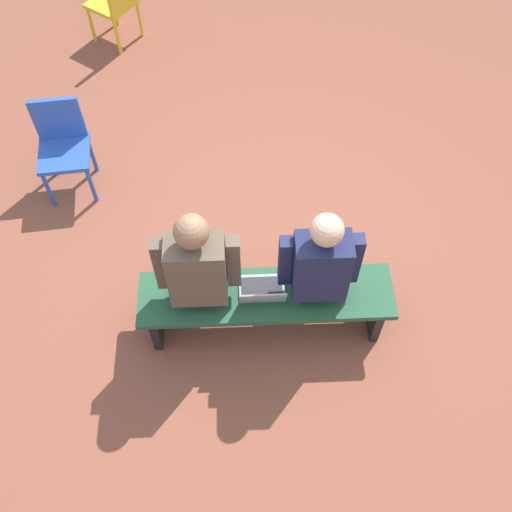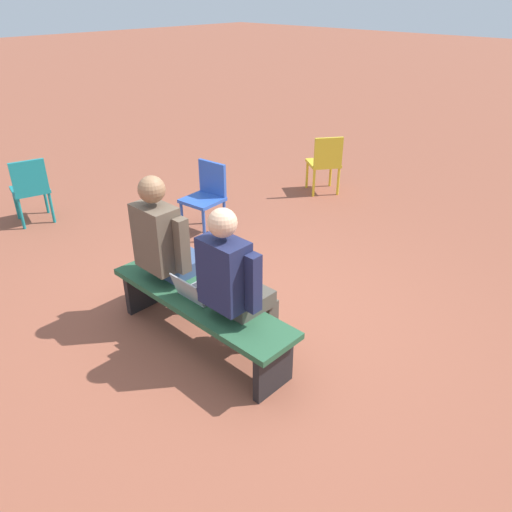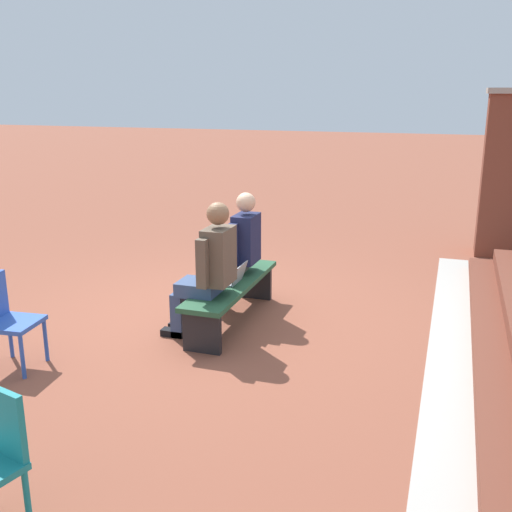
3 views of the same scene
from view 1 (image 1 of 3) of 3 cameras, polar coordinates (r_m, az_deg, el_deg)
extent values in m
plane|color=brown|center=(4.77, 1.27, -2.69)|extent=(60.00, 60.00, 0.00)
cube|color=#285638|center=(4.22, 0.97, -3.78)|extent=(1.80, 0.44, 0.05)
cube|color=black|center=(4.52, 11.14, -4.78)|extent=(0.06, 0.37, 0.40)
cube|color=black|center=(4.46, -9.43, -5.56)|extent=(0.06, 0.37, 0.40)
cube|color=#4C473D|center=(4.27, 5.52, -1.09)|extent=(0.32, 0.38, 0.13)
cube|color=#4C473D|center=(4.62, 6.07, -0.97)|extent=(0.10, 0.11, 0.45)
cube|color=black|center=(4.81, 5.80, -1.65)|extent=(0.10, 0.23, 0.07)
cube|color=#4C473D|center=(4.60, 3.96, -1.05)|extent=(0.10, 0.11, 0.45)
cube|color=black|center=(4.79, 3.78, -1.73)|extent=(0.10, 0.23, 0.07)
cube|color=#1E2347|center=(3.88, 6.21, -1.01)|extent=(0.36, 0.23, 0.53)
cube|color=maroon|center=(3.98, 5.98, 0.12)|extent=(0.05, 0.01, 0.32)
cube|color=#1E2347|center=(3.97, 9.33, -0.24)|extent=(0.09, 0.09, 0.45)
cube|color=#1E2347|center=(3.91, 2.79, -0.47)|extent=(0.09, 0.09, 0.45)
sphere|color=#DBAD89|center=(3.56, 6.78, 2.46)|extent=(0.21, 0.21, 0.21)
cube|color=#384C75|center=(4.25, -5.22, -1.36)|extent=(0.33, 0.39, 0.14)
cube|color=#384C75|center=(4.59, -3.83, -1.17)|extent=(0.11, 0.12, 0.45)
cube|color=black|center=(4.78, -3.71, -1.81)|extent=(0.11, 0.24, 0.07)
cube|color=#384C75|center=(4.60, -6.03, -1.24)|extent=(0.11, 0.12, 0.45)
cube|color=black|center=(4.79, -5.82, -1.88)|extent=(0.11, 0.24, 0.07)
cube|color=brown|center=(3.85, -5.64, -1.32)|extent=(0.37, 0.24, 0.55)
cube|color=brown|center=(3.89, -2.13, -0.50)|extent=(0.09, 0.10, 0.47)
cube|color=brown|center=(3.92, -9.04, -0.74)|extent=(0.09, 0.10, 0.47)
sphere|color=#8C6647|center=(3.51, -6.19, 2.32)|extent=(0.22, 0.22, 0.22)
cube|color=#9EA0A5|center=(4.21, 0.56, -3.09)|extent=(0.32, 0.22, 0.02)
cube|color=#2D2D33|center=(4.21, 0.56, -2.89)|extent=(0.29, 0.15, 0.00)
cube|color=#9EA0A5|center=(4.05, 0.67, -4.04)|extent=(0.32, 0.07, 0.19)
cube|color=#33519E|center=(4.06, 0.66, -3.94)|extent=(0.28, 0.06, 0.17)
cube|color=gold|center=(6.86, -13.59, 22.36)|extent=(0.59, 0.59, 0.04)
cylinder|color=gold|center=(7.19, -13.35, 22.00)|extent=(0.04, 0.04, 0.40)
cylinder|color=gold|center=(6.99, -15.40, 20.46)|extent=(0.04, 0.04, 0.40)
cylinder|color=gold|center=(6.97, -11.01, 21.26)|extent=(0.04, 0.04, 0.40)
cylinder|color=gold|center=(6.77, -13.07, 19.68)|extent=(0.04, 0.04, 0.40)
cube|color=#2D56B7|center=(5.30, -17.81, 9.24)|extent=(0.46, 0.46, 0.04)
cube|color=#2D56B7|center=(5.29, -18.35, 12.33)|extent=(0.40, 0.08, 0.40)
cylinder|color=#2D56B7|center=(5.37, -19.14, 5.97)|extent=(0.04, 0.04, 0.40)
cylinder|color=#2D56B7|center=(5.30, -15.38, 6.51)|extent=(0.04, 0.04, 0.40)
cylinder|color=#2D56B7|center=(5.61, -18.96, 8.76)|extent=(0.04, 0.04, 0.40)
cylinder|color=#2D56B7|center=(5.54, -15.34, 9.31)|extent=(0.04, 0.04, 0.40)
camera|label=2|loc=(3.14, 65.86, -12.89)|focal=35.00mm
camera|label=3|loc=(5.67, -76.72, -11.52)|focal=42.00mm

